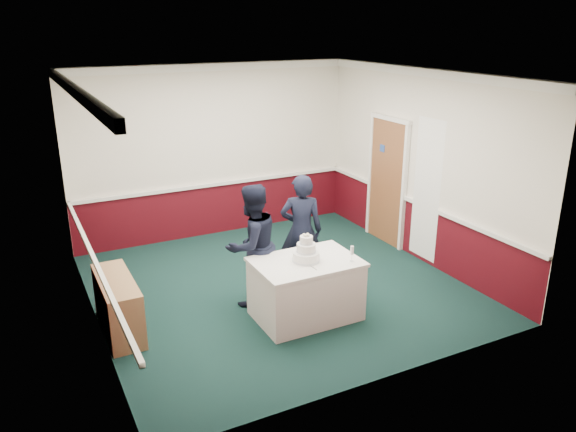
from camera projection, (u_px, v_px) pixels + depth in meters
name	position (u px, v px, depth m)	size (l,w,h in m)	color
ground	(278.00, 287.00, 8.14)	(5.00, 5.00, 0.00)	#132E2C
room_shell	(263.00, 145.00, 8.04)	(5.00, 5.00, 3.00)	silver
sideboard	(118.00, 305.00, 6.88)	(0.41, 1.20, 0.70)	#AD7A54
cake_table	(306.00, 288.00, 7.20)	(1.32, 0.92, 0.79)	white
wedding_cake	(306.00, 253.00, 7.03)	(0.35, 0.35, 0.36)	white
cake_knife	(312.00, 267.00, 6.89)	(0.01, 0.22, 0.01)	silver
champagne_flute	(352.00, 251.00, 7.00)	(0.05, 0.05, 0.21)	silver
person_man	(252.00, 245.00, 7.43)	(0.81, 0.63, 1.67)	black
person_woman	(301.00, 230.00, 8.00)	(0.60, 0.39, 1.65)	black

